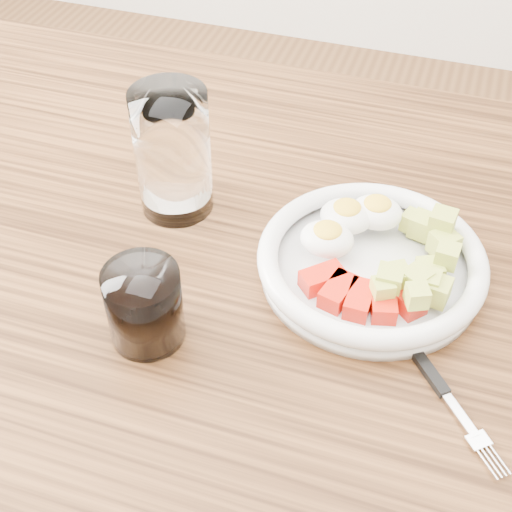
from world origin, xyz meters
The scene contains 5 objects.
dining_table centered at (0.00, 0.00, 0.67)m, with size 1.50×0.90×0.77m.
bowl centered at (0.10, 0.05, 0.79)m, with size 0.24×0.24×0.06m.
fork centered at (0.19, -0.07, 0.77)m, with size 0.12×0.14×0.01m.
water_glass centered at (-0.14, 0.09, 0.85)m, with size 0.08×0.08×0.15m, color white.
coffee_glass centered at (-0.09, -0.10, 0.81)m, with size 0.07×0.07×0.08m.
Camera 1 is at (0.16, -0.49, 1.32)m, focal length 50.00 mm.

